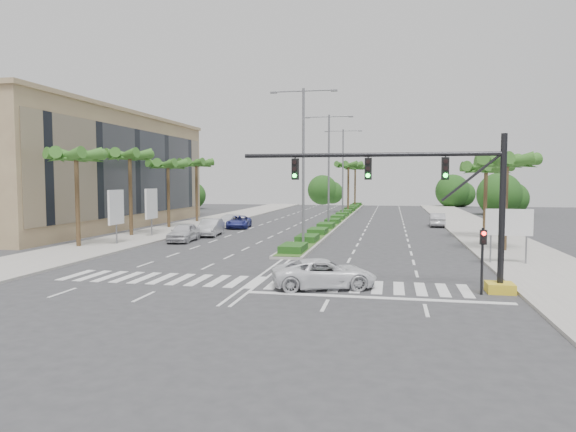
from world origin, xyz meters
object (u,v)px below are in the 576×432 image
object	(u,v)px
car_parked_a	(184,232)
car_right	(437,220)
car_parked_c	(239,222)
car_parked_b	(210,227)
car_crossing	(324,274)
car_parked_d	(228,221)

from	to	relation	value
car_parked_a	car_right	size ratio (longest dim) A/B	1.00
car_parked_c	car_right	bearing A→B (deg)	8.97
car_parked_b	car_right	xyz separation A→B (m)	(21.26, 13.93, -0.04)
car_parked_a	car_crossing	bearing A→B (deg)	-52.73
car_parked_c	car_right	world-z (taller)	car_right
car_parked_b	car_parked_d	distance (m)	8.76
car_parked_a	car_parked_b	bearing A→B (deg)	78.91
car_parked_b	car_parked_c	size ratio (longest dim) A/B	1.00
car_parked_c	car_right	xyz separation A→B (m)	(20.89, 6.12, 0.08)
car_parked_c	car_crossing	distance (m)	31.22
car_parked_d	car_right	size ratio (longest dim) A/B	1.00
car_parked_a	car_crossing	xyz separation A→B (m)	(13.84, -15.93, -0.08)
car_parked_a	car_parked_b	size ratio (longest dim) A/B	0.96
car_parked_a	car_right	world-z (taller)	car_parked_a
car_crossing	car_right	world-z (taller)	car_right
car_parked_c	car_parked_b	bearing A→B (deg)	-100.06
car_parked_b	car_parked_c	xyz separation A→B (m)	(0.37, 7.81, -0.12)
car_parked_d	car_crossing	size ratio (longest dim) A/B	0.91
car_parked_a	car_parked_c	xyz separation A→B (m)	(0.98, 12.52, -0.11)
car_parked_b	car_right	bearing A→B (deg)	27.12
car_parked_b	car_crossing	distance (m)	24.51
car_parked_b	car_parked_d	xyz separation A→B (m)	(-1.15, 8.68, -0.13)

